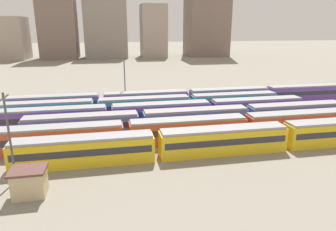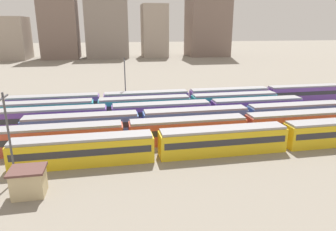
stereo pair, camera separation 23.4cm
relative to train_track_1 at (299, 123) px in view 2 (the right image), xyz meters
name	(u,v)px [view 2 (the right image)]	position (x,y,z in m)	size (l,w,h in m)	color
ground_plane	(77,132)	(-36.27, 7.80, -1.90)	(600.00, 600.00, 0.00)	gray
train_track_1	(299,123)	(0.00, 0.00, 0.00)	(93.60, 3.06, 3.75)	#BC4C38
train_track_2	(247,116)	(-6.73, 5.20, 0.00)	(74.70, 3.06, 3.75)	#4C70BC
train_track_3	(161,113)	(-21.27, 10.40, 0.00)	(55.80, 3.06, 3.75)	#6B429E
train_track_4	(145,106)	(-23.78, 15.60, 0.00)	(55.80, 3.06, 3.75)	teal
train_track_5	(189,98)	(-13.33, 20.80, 0.00)	(74.70, 3.06, 3.75)	#6B429E
catenary_pole_0	(9,134)	(-41.60, -8.41, 3.89)	(0.24, 3.20, 10.47)	#4C4C51
catenary_pole_1	(125,80)	(-27.04, 23.69, 4.03)	(0.24, 3.20, 10.75)	#4C4C51
signal_hut	(29,182)	(-39.22, -11.94, -0.35)	(3.60, 3.00, 3.04)	#C6B284
distant_building_0	(4,38)	(-84.40, 136.74, 9.09)	(23.73, 20.78, 21.98)	#A89989
distant_building_1	(59,19)	(-55.57, 136.74, 18.77)	(18.94, 20.60, 41.34)	#7A665B
distant_building_2	(107,28)	(-30.62, 136.74, 14.35)	(22.81, 18.64, 32.51)	gray
distant_building_3	(154,31)	(-3.75, 136.74, 12.62)	(14.03, 16.29, 29.06)	#A89989
distant_building_4	(208,9)	(27.98, 136.74, 24.72)	(23.22, 20.47, 53.24)	#7A665B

